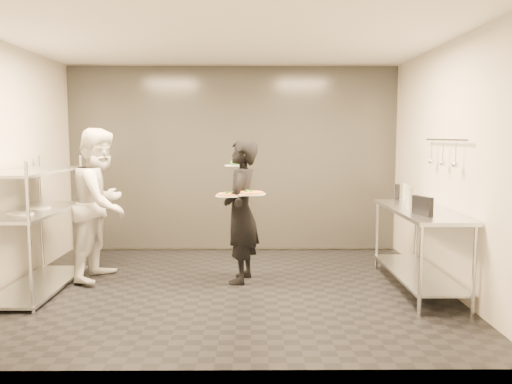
{
  "coord_description": "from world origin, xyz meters",
  "views": [
    {
      "loc": [
        0.29,
        -5.55,
        1.74
      ],
      "look_at": [
        0.33,
        0.15,
        1.1
      ],
      "focal_mm": 35.0,
      "sensor_mm": 36.0,
      "label": 1
    }
  ],
  "objects_px": {
    "prep_counter": "(419,235)",
    "salad_plate": "(235,164)",
    "bottle_green": "(410,198)",
    "bottle_dark": "(397,192)",
    "waiter": "(241,212)",
    "pizza_plate_far": "(251,193)",
    "bottle_clear": "(405,192)",
    "pos_monitor": "(422,206)",
    "pizza_plate_near": "(229,195)",
    "chef": "(101,204)",
    "pass_rack": "(36,223)"
  },
  "relations": [
    {
      "from": "prep_counter",
      "to": "salad_plate",
      "type": "xyz_separation_m",
      "value": [
        -2.1,
        0.65,
        0.77
      ]
    },
    {
      "from": "bottle_green",
      "to": "bottle_dark",
      "type": "relative_size",
      "value": 1.22
    },
    {
      "from": "bottle_green",
      "to": "waiter",
      "type": "bearing_deg",
      "value": 171.67
    },
    {
      "from": "pizza_plate_far",
      "to": "bottle_clear",
      "type": "xyz_separation_m",
      "value": [
        1.98,
        0.69,
        -0.06
      ]
    },
    {
      "from": "pos_monitor",
      "to": "bottle_green",
      "type": "xyz_separation_m",
      "value": [
        0.01,
        0.46,
        0.03
      ]
    },
    {
      "from": "prep_counter",
      "to": "pizza_plate_far",
      "type": "distance_m",
      "value": 1.97
    },
    {
      "from": "bottle_clear",
      "to": "waiter",
      "type": "bearing_deg",
      "value": -166.65
    },
    {
      "from": "pizza_plate_near",
      "to": "chef",
      "type": "bearing_deg",
      "value": 167.3
    },
    {
      "from": "salad_plate",
      "to": "bottle_clear",
      "type": "relative_size",
      "value": 1.23
    },
    {
      "from": "pos_monitor",
      "to": "waiter",
      "type": "bearing_deg",
      "value": 139.09
    },
    {
      "from": "prep_counter",
      "to": "chef",
      "type": "height_order",
      "value": "chef"
    },
    {
      "from": "bottle_dark",
      "to": "bottle_clear",
      "type": "bearing_deg",
      "value": 0.0
    },
    {
      "from": "pos_monitor",
      "to": "chef",
      "type": "bearing_deg",
      "value": 146.03
    },
    {
      "from": "pizza_plate_near",
      "to": "prep_counter",
      "type": "bearing_deg",
      "value": -3.27
    },
    {
      "from": "chef",
      "to": "pizza_plate_near",
      "type": "xyz_separation_m",
      "value": [
        1.57,
        -0.35,
        0.15
      ]
    },
    {
      "from": "bottle_green",
      "to": "bottle_clear",
      "type": "relative_size",
      "value": 1.17
    },
    {
      "from": "bottle_dark",
      "to": "pos_monitor",
      "type": "bearing_deg",
      "value": -94.42
    },
    {
      "from": "waiter",
      "to": "salad_plate",
      "type": "bearing_deg",
      "value": -157.1
    },
    {
      "from": "waiter",
      "to": "bottle_green",
      "type": "bearing_deg",
      "value": 92.24
    },
    {
      "from": "chef",
      "to": "bottle_clear",
      "type": "height_order",
      "value": "chef"
    },
    {
      "from": "prep_counter",
      "to": "chef",
      "type": "distance_m",
      "value": 3.77
    },
    {
      "from": "salad_plate",
      "to": "bottle_dark",
      "type": "bearing_deg",
      "value": 4.09
    },
    {
      "from": "prep_counter",
      "to": "salad_plate",
      "type": "height_order",
      "value": "salad_plate"
    },
    {
      "from": "waiter",
      "to": "bottle_dark",
      "type": "xyz_separation_m",
      "value": [
        2.0,
        0.5,
        0.17
      ]
    },
    {
      "from": "pass_rack",
      "to": "bottle_green",
      "type": "distance_m",
      "value": 4.23
    },
    {
      "from": "waiter",
      "to": "pizza_plate_near",
      "type": "relative_size",
      "value": 5.37
    },
    {
      "from": "prep_counter",
      "to": "bottle_clear",
      "type": "height_order",
      "value": "bottle_clear"
    },
    {
      "from": "pass_rack",
      "to": "bottle_clear",
      "type": "distance_m",
      "value": 4.48
    },
    {
      "from": "chef",
      "to": "bottle_green",
      "type": "distance_m",
      "value": 3.65
    },
    {
      "from": "pizza_plate_near",
      "to": "bottle_dark",
      "type": "xyz_separation_m",
      "value": [
        2.13,
        0.68,
        -0.05
      ]
    },
    {
      "from": "pass_rack",
      "to": "waiter",
      "type": "relative_size",
      "value": 0.94
    },
    {
      "from": "bottle_clear",
      "to": "bottle_green",
      "type": "bearing_deg",
      "value": -103.14
    },
    {
      "from": "waiter",
      "to": "bottle_green",
      "type": "height_order",
      "value": "waiter"
    },
    {
      "from": "pizza_plate_far",
      "to": "salad_plate",
      "type": "height_order",
      "value": "salad_plate"
    },
    {
      "from": "salad_plate",
      "to": "bottle_clear",
      "type": "xyz_separation_m",
      "value": [
        2.18,
        0.15,
        -0.37
      ]
    },
    {
      "from": "waiter",
      "to": "bottle_clear",
      "type": "height_order",
      "value": "waiter"
    },
    {
      "from": "salad_plate",
      "to": "waiter",
      "type": "bearing_deg",
      "value": -77.67
    },
    {
      "from": "bottle_green",
      "to": "bottle_clear",
      "type": "height_order",
      "value": "bottle_green"
    },
    {
      "from": "bottle_green",
      "to": "pizza_plate_near",
      "type": "bearing_deg",
      "value": 177.16
    },
    {
      "from": "chef",
      "to": "pizza_plate_far",
      "type": "xyz_separation_m",
      "value": [
        1.82,
        -0.36,
        0.17
      ]
    },
    {
      "from": "pizza_plate_near",
      "to": "bottle_clear",
      "type": "height_order",
      "value": "bottle_clear"
    },
    {
      "from": "pass_rack",
      "to": "pos_monitor",
      "type": "distance_m",
      "value": 4.24
    },
    {
      "from": "chef",
      "to": "bottle_clear",
      "type": "xyz_separation_m",
      "value": [
        3.8,
        0.32,
        0.11
      ]
    },
    {
      "from": "chef",
      "to": "pos_monitor",
      "type": "relative_size",
      "value": 6.62
    },
    {
      "from": "pizza_plate_far",
      "to": "bottle_green",
      "type": "relative_size",
      "value": 1.36
    },
    {
      "from": "pizza_plate_near",
      "to": "pizza_plate_far",
      "type": "xyz_separation_m",
      "value": [
        0.25,
        -0.01,
        0.02
      ]
    },
    {
      "from": "pizza_plate_near",
      "to": "bottle_clear",
      "type": "xyz_separation_m",
      "value": [
        2.23,
        0.68,
        -0.04
      ]
    },
    {
      "from": "bottle_clear",
      "to": "chef",
      "type": "bearing_deg",
      "value": -175.16
    },
    {
      "from": "pos_monitor",
      "to": "bottle_dark",
      "type": "relative_size",
      "value": 1.33
    },
    {
      "from": "pass_rack",
      "to": "salad_plate",
      "type": "relative_size",
      "value": 6.0
    }
  ]
}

